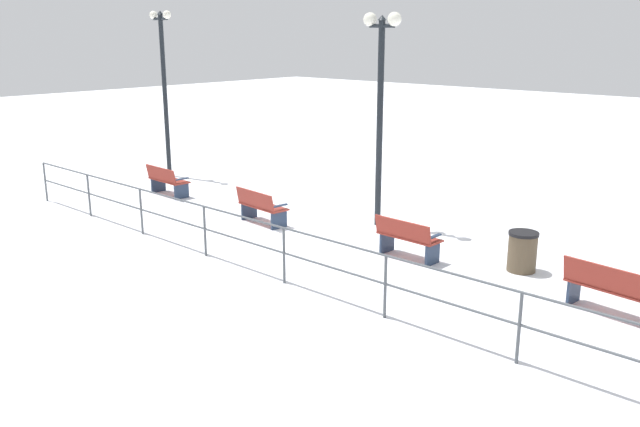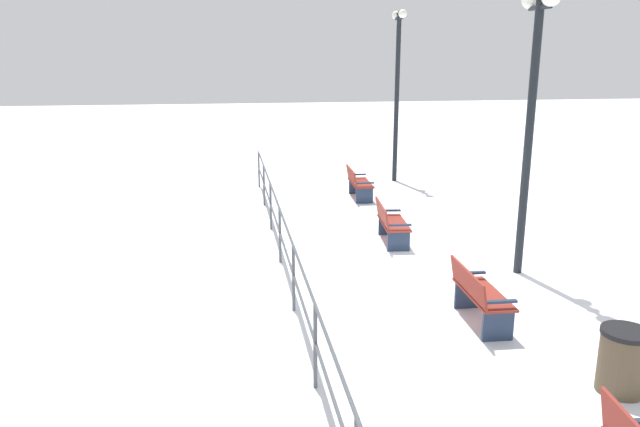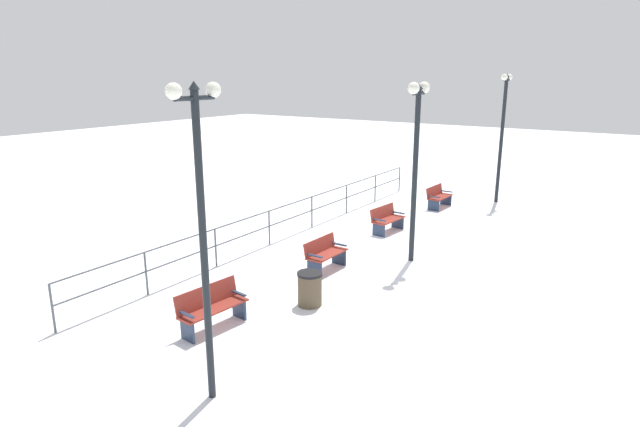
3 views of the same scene
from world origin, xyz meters
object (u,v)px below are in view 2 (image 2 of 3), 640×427
object	(u,v)px
lamppost_middle	(533,86)
bench_third	(390,223)
lamppost_far	(397,76)
trash_bin	(623,361)
bench_fourth	(358,183)
bench_second	(479,295)

from	to	relation	value
lamppost_middle	bench_third	bearing A→B (deg)	131.00
lamppost_far	trash_bin	bearing A→B (deg)	-93.15
lamppost_middle	lamppost_far	bearing A→B (deg)	90.00
lamppost_far	bench_fourth	bearing A→B (deg)	-126.65
lamppost_far	trash_bin	distance (m)	12.94
bench_third	lamppost_far	bearing A→B (deg)	79.20
bench_second	bench_fourth	bearing A→B (deg)	92.07
bench_second	trash_bin	bearing A→B (deg)	-63.96
bench_third	trash_bin	world-z (taller)	bench_third
bench_third	lamppost_middle	size ratio (longest dim) A/B	0.29
bench_second	bench_fourth	distance (m)	8.30
bench_second	lamppost_far	world-z (taller)	lamppost_far
bench_fourth	lamppost_far	distance (m)	3.96
lamppost_middle	bench_fourth	bearing A→B (deg)	104.83
lamppost_middle	lamppost_far	size ratio (longest dim) A/B	0.96
bench_second	lamppost_middle	bearing A→B (deg)	52.87
bench_second	lamppost_far	xyz separation A→B (m)	(1.63, 10.53, 2.80)
lamppost_middle	trash_bin	bearing A→B (deg)	-99.64
bench_fourth	lamppost_middle	size ratio (longest dim) A/B	0.28
bench_second	bench_third	bearing A→B (deg)	95.04
bench_second	lamppost_middle	distance (m)	3.90
bench_third	lamppost_far	world-z (taller)	lamppost_far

